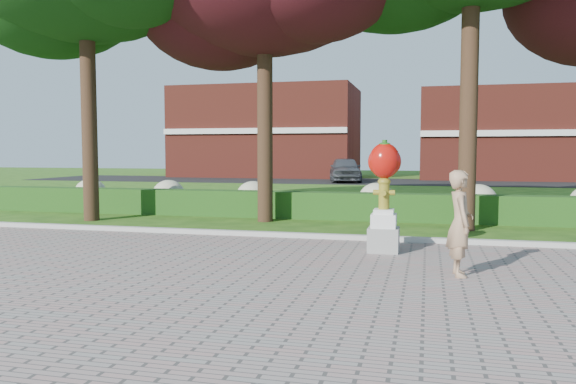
# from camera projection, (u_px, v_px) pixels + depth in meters

# --- Properties ---
(ground) EXTENTS (100.00, 100.00, 0.00)m
(ground) POSITION_uv_depth(u_px,v_px,m) (279.00, 266.00, 9.88)
(ground) COLOR #234B12
(ground) RESTS_ON ground
(walkway) EXTENTS (40.00, 14.00, 0.04)m
(walkway) POSITION_uv_depth(u_px,v_px,m) (182.00, 338.00, 6.01)
(walkway) COLOR gray
(walkway) RESTS_ON ground
(curb) EXTENTS (40.00, 0.18, 0.15)m
(curb) POSITION_uv_depth(u_px,v_px,m) (312.00, 237.00, 12.78)
(curb) COLOR #ADADA5
(curb) RESTS_ON ground
(lawn_hedge) EXTENTS (24.00, 0.70, 0.80)m
(lawn_hedge) POSITION_uv_depth(u_px,v_px,m) (339.00, 206.00, 16.63)
(lawn_hedge) COLOR #164915
(lawn_hedge) RESTS_ON ground
(hydrangea_row) EXTENTS (20.10, 1.10, 0.99)m
(hydrangea_row) POSITION_uv_depth(u_px,v_px,m) (363.00, 198.00, 17.45)
(hydrangea_row) COLOR tan
(hydrangea_row) RESTS_ON ground
(street) EXTENTS (50.00, 8.00, 0.02)m
(street) POSITION_uv_depth(u_px,v_px,m) (388.00, 182.00, 36.98)
(street) COLOR black
(street) RESTS_ON ground
(building_left) EXTENTS (14.00, 8.00, 7.00)m
(building_left) POSITION_uv_depth(u_px,v_px,m) (267.00, 133.00, 44.94)
(building_left) COLOR maroon
(building_left) RESTS_ON ground
(building_right) EXTENTS (12.00, 8.00, 6.40)m
(building_right) POSITION_uv_depth(u_px,v_px,m) (506.00, 135.00, 40.62)
(building_right) COLOR maroon
(building_right) RESTS_ON ground
(hydrant_sculpture) EXTENTS (0.64, 0.60, 2.20)m
(hydrant_sculpture) POSITION_uv_depth(u_px,v_px,m) (384.00, 193.00, 10.98)
(hydrant_sculpture) COLOR gray
(hydrant_sculpture) RESTS_ON walkway
(woman) EXTENTS (0.49, 0.67, 1.69)m
(woman) POSITION_uv_depth(u_px,v_px,m) (460.00, 223.00, 8.88)
(woman) COLOR tan
(woman) RESTS_ON walkway
(parked_car) EXTENTS (2.85, 5.07, 1.63)m
(parked_car) POSITION_uv_depth(u_px,v_px,m) (345.00, 169.00, 36.61)
(parked_car) COLOR #46484E
(parked_car) RESTS_ON street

